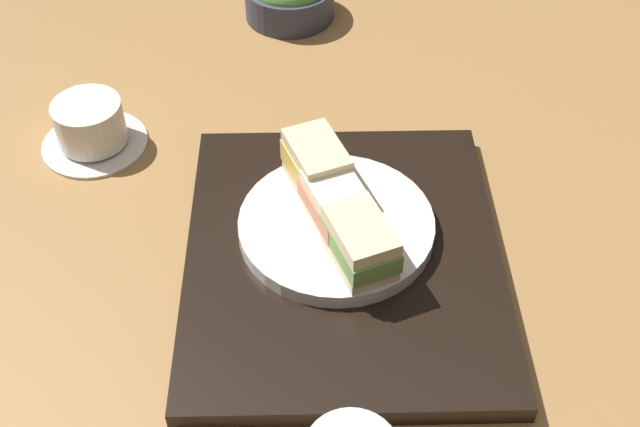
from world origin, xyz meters
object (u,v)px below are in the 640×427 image
at_px(sandwich_plate, 337,226).
at_px(sandwich_middle, 337,204).
at_px(coffee_cup, 91,126).
at_px(sandwich_far, 317,165).
at_px(sandwich_near, 360,243).

distance_m(sandwich_plate, sandwich_middle, 0.03).
relative_size(sandwich_plate, coffee_cup, 1.62).
bearing_deg(sandwich_far, sandwich_near, -160.04).
relative_size(sandwich_middle, sandwich_far, 1.04).
height_order(sandwich_far, coffee_cup, sandwich_far).
bearing_deg(coffee_cup, sandwich_near, -126.42).
relative_size(sandwich_near, sandwich_middle, 1.00).
height_order(sandwich_near, sandwich_middle, sandwich_near).
bearing_deg(sandwich_middle, coffee_cup, 59.12).
bearing_deg(sandwich_far, coffee_cup, 66.36).
relative_size(sandwich_near, coffee_cup, 0.76).
distance_m(sandwich_middle, sandwich_far, 0.06).
relative_size(sandwich_far, coffee_cup, 0.74).
distance_m(sandwich_near, coffee_cup, 0.38).
height_order(sandwich_near, sandwich_far, sandwich_far).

